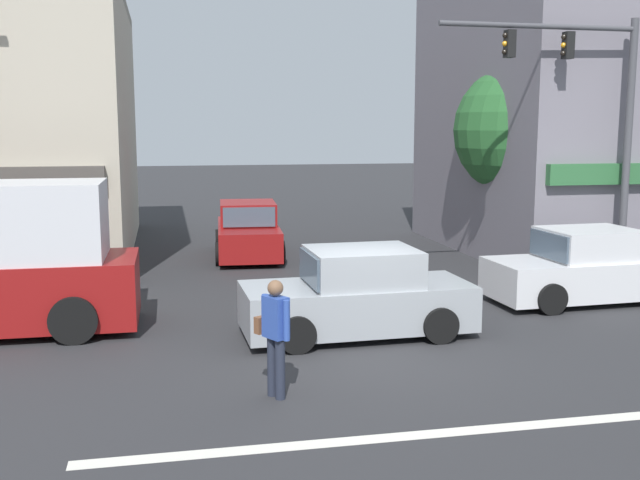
% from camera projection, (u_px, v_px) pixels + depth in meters
% --- Properties ---
extents(ground_plane, '(120.00, 120.00, 0.00)m').
position_uv_depth(ground_plane, '(371.00, 350.00, 12.63)').
color(ground_plane, '#2B2B2D').
extents(lane_marking_stripe, '(9.00, 0.24, 0.01)m').
position_uv_depth(lane_marking_stripe, '(448.00, 432.00, 9.24)').
color(lane_marking_stripe, silver).
rests_on(lane_marking_stripe, ground).
extents(building_right_corner, '(10.08, 9.14, 8.79)m').
position_uv_depth(building_right_corner, '(620.00, 104.00, 22.80)').
color(building_right_corner, slate).
rests_on(building_right_corner, ground).
extents(street_tree, '(3.68, 3.68, 5.47)m').
position_uv_depth(street_tree, '(520.00, 131.00, 20.74)').
color(street_tree, '#4C3823').
rests_on(street_tree, ground).
extents(traffic_light_mast, '(4.89, 0.27, 6.20)m').
position_uv_depth(traffic_light_mast, '(593.00, 107.00, 17.28)').
color(traffic_light_mast, '#47474C').
rests_on(traffic_light_mast, ground).
extents(sedan_approaching_near, '(4.17, 2.02, 1.58)m').
position_uv_depth(sedan_approaching_near, '(585.00, 269.00, 16.02)').
color(sedan_approaching_near, silver).
rests_on(sedan_approaching_near, ground).
extents(sedan_crossing_rightbound, '(4.14, 1.97, 1.58)m').
position_uv_depth(sedan_crossing_rightbound, '(358.00, 297.00, 13.45)').
color(sedan_crossing_rightbound, '#999EA3').
rests_on(sedan_crossing_rightbound, ground).
extents(sedan_crossing_leftbound, '(2.10, 4.21, 1.58)m').
position_uv_depth(sedan_crossing_leftbound, '(248.00, 232.00, 21.53)').
color(sedan_crossing_leftbound, maroon).
rests_on(sedan_crossing_leftbound, ground).
extents(pedestrian_mid_crossing, '(0.46, 0.67, 1.67)m').
position_uv_depth(pedestrian_mid_crossing, '(275.00, 331.00, 10.33)').
color(pedestrian_mid_crossing, '#232838').
rests_on(pedestrian_mid_crossing, ground).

